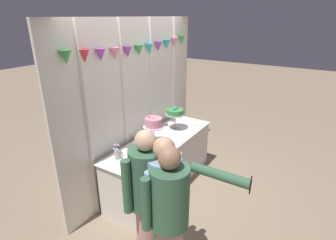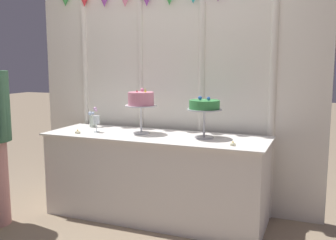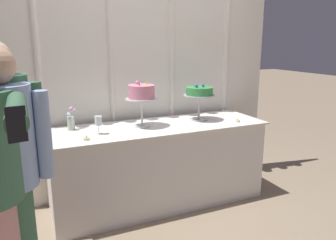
{
  "view_description": "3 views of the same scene",
  "coord_description": "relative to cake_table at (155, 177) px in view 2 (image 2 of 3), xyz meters",
  "views": [
    {
      "loc": [
        -2.93,
        -1.85,
        2.49
      ],
      "look_at": [
        0.1,
        0.05,
        1.07
      ],
      "focal_mm": 28.31,
      "sensor_mm": 36.0,
      "label": 1
    },
    {
      "loc": [
        1.4,
        -3.09,
        1.44
      ],
      "look_at": [
        0.15,
        0.05,
        0.94
      ],
      "focal_mm": 41.6,
      "sensor_mm": 36.0,
      "label": 2
    },
    {
      "loc": [
        -1.13,
        -2.66,
        1.56
      ],
      "look_at": [
        0.08,
        0.05,
        0.84
      ],
      "focal_mm": 35.14,
      "sensor_mm": 36.0,
      "label": 3
    }
  ],
  "objects": [
    {
      "name": "ground_plane",
      "position": [
        0.0,
        -0.1,
        -0.39
      ],
      "size": [
        24.0,
        24.0,
        0.0
      ],
      "primitive_type": "plane",
      "color": "gray"
    },
    {
      "name": "tealight_near_left",
      "position": [
        0.76,
        -0.19,
        0.4
      ],
      "size": [
        0.04,
        0.04,
        0.04
      ],
      "color": "beige",
      "rests_on": "cake_table"
    },
    {
      "name": "draped_curtain",
      "position": [
        0.01,
        0.41,
        0.9
      ],
      "size": [
        2.96,
        0.14,
        2.48
      ],
      "color": "white",
      "rests_on": "ground_plane"
    },
    {
      "name": "cake_display_nearright",
      "position": [
        0.45,
        0.04,
        0.66
      ],
      "size": [
        0.31,
        0.31,
        0.37
      ],
      "color": "#B2B2B7",
      "rests_on": "cake_table"
    },
    {
      "name": "flower_vase",
      "position": [
        -0.77,
        0.17,
        0.48
      ],
      "size": [
        0.09,
        0.09,
        0.21
      ],
      "color": "#B2C1B2",
      "rests_on": "cake_table"
    },
    {
      "name": "tealight_far_left",
      "position": [
        -0.7,
        -0.19,
        0.4
      ],
      "size": [
        0.05,
        0.05,
        0.04
      ],
      "color": "beige",
      "rests_on": "cake_table"
    },
    {
      "name": "cake_table",
      "position": [
        0.0,
        0.0,
        0.0
      ],
      "size": [
        2.06,
        0.67,
        0.79
      ],
      "color": "white",
      "rests_on": "ground_plane"
    },
    {
      "name": "wine_glass",
      "position": [
        -0.58,
        -0.07,
        0.5
      ],
      "size": [
        0.06,
        0.06,
        0.16
      ],
      "color": "silver",
      "rests_on": "cake_table"
    },
    {
      "name": "cake_display_nearleft",
      "position": [
        -0.15,
        0.03,
        0.7
      ],
      "size": [
        0.3,
        0.3,
        0.42
      ],
      "color": "silver",
      "rests_on": "cake_table"
    }
  ]
}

